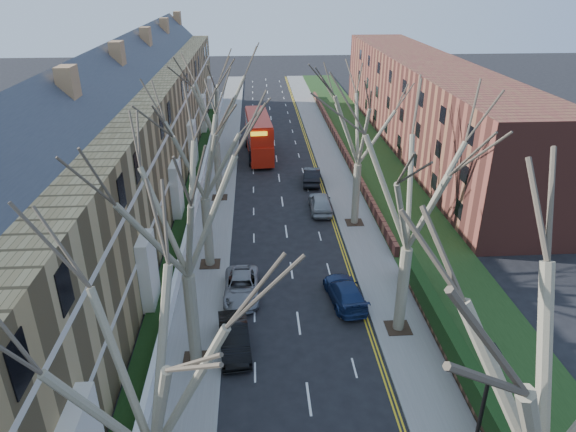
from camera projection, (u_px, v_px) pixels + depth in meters
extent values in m
cube|color=slate|center=(223.00, 159.00, 57.04)|extent=(3.00, 102.00, 0.12)
cube|color=slate|center=(330.00, 157.00, 57.73)|extent=(3.00, 102.00, 0.12)
cube|color=olive|center=(130.00, 138.00, 47.26)|extent=(9.00, 78.00, 10.00)
cube|color=#31343C|center=(121.00, 72.00, 44.70)|extent=(4.67, 78.00, 4.67)
cube|color=silver|center=(180.00, 153.00, 48.16)|extent=(0.12, 78.00, 0.35)
cube|color=silver|center=(177.00, 116.00, 46.66)|extent=(0.12, 78.00, 0.35)
cube|color=brown|center=(424.00, 104.00, 59.91)|extent=(8.00, 54.00, 10.00)
cube|color=brown|center=(339.00, 142.00, 61.23)|extent=(0.35, 54.00, 0.90)
cube|color=brown|center=(473.00, 400.00, 24.28)|extent=(0.40, 24.00, 0.60)
cube|color=black|center=(476.00, 386.00, 23.89)|extent=(0.70, 24.00, 1.20)
cube|color=white|center=(201.00, 181.00, 49.48)|extent=(0.30, 78.00, 1.00)
cube|color=#1B3513|center=(369.00, 156.00, 57.96)|extent=(6.00, 102.00, 0.06)
cube|color=black|center=(495.00, 351.00, 15.87)|extent=(0.18, 0.50, 0.22)
cylinder|color=#746B52|center=(193.00, 320.00, 26.12)|extent=(0.64, 0.64, 5.25)
cube|color=#2D2116|center=(196.00, 360.00, 27.23)|extent=(1.40, 1.40, 0.05)
cylinder|color=#746B52|center=(208.00, 232.00, 35.18)|extent=(0.64, 0.64, 5.07)
cube|color=#2D2116|center=(210.00, 264.00, 36.26)|extent=(1.40, 1.40, 0.05)
cylinder|color=#746B52|center=(218.00, 171.00, 45.98)|extent=(0.60, 0.60, 5.25)
cube|color=#2D2116|center=(220.00, 197.00, 47.09)|extent=(1.40, 1.40, 0.05)
cylinder|color=#746B52|center=(402.00, 290.00, 28.59)|extent=(0.64, 0.64, 5.25)
cube|color=#2D2116|center=(398.00, 328.00, 29.70)|extent=(1.40, 1.40, 0.05)
cylinder|color=#746B52|center=(356.00, 194.00, 41.26)|extent=(0.60, 0.60, 5.07)
cube|color=#2D2116|center=(354.00, 222.00, 42.34)|extent=(1.40, 1.40, 0.05)
cube|color=#AD1A0C|center=(259.00, 144.00, 57.81)|extent=(3.11, 10.79, 2.13)
cube|color=#AD1A0C|center=(258.00, 126.00, 56.95)|extent=(3.08, 10.26, 1.94)
cube|color=black|center=(259.00, 140.00, 57.63)|extent=(3.08, 9.94, 0.87)
cube|color=black|center=(258.00, 125.00, 56.91)|extent=(3.06, 9.72, 0.87)
imported|color=black|center=(234.00, 338.00, 27.93)|extent=(2.02, 4.60, 1.47)
imported|color=gray|center=(242.00, 287.00, 32.62)|extent=(2.24, 4.82, 1.34)
imported|color=navy|center=(345.00, 292.00, 32.05)|extent=(2.50, 4.98, 1.39)
imported|color=#929699|center=(320.00, 203.00, 44.38)|extent=(1.94, 4.63, 1.56)
imported|color=black|center=(312.00, 176.00, 50.41)|extent=(2.07, 4.73, 1.51)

